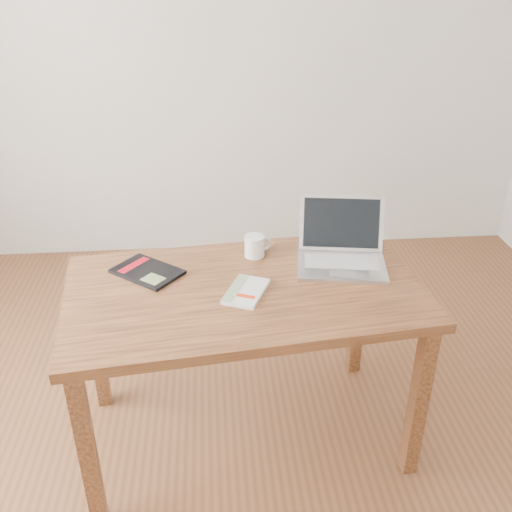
{
  "coord_description": "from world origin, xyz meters",
  "views": [
    {
      "loc": [
        -0.13,
        -1.66,
        1.87
      ],
      "look_at": [
        0.03,
        0.24,
        0.85
      ],
      "focal_mm": 40.0,
      "sensor_mm": 36.0,
      "label": 1
    }
  ],
  "objects": [
    {
      "name": "white_guidebook",
      "position": [
        -0.01,
        0.14,
        0.76
      ],
      "size": [
        0.2,
        0.24,
        0.02
      ],
      "rotation": [
        0.0,
        0.0,
        -0.4
      ],
      "color": "silver",
      "rests_on": "desk"
    },
    {
      "name": "black_guidebook",
      "position": [
        -0.39,
        0.32,
        0.76
      ],
      "size": [
        0.31,
        0.3,
        0.01
      ],
      "rotation": [
        0.0,
        0.0,
        0.89
      ],
      "color": "black",
      "rests_on": "desk"
    },
    {
      "name": "desk",
      "position": [
        -0.02,
        0.18,
        0.66
      ],
      "size": [
        1.42,
        0.92,
        0.75
      ],
      "rotation": [
        0.0,
        0.0,
        0.12
      ],
      "color": "brown",
      "rests_on": "ground"
    },
    {
      "name": "room",
      "position": [
        -0.07,
        0.0,
        1.36
      ],
      "size": [
        4.04,
        4.04,
        2.7
      ],
      "color": "brown",
      "rests_on": "ground"
    },
    {
      "name": "laptop",
      "position": [
        0.39,
        0.35,
        0.8
      ],
      "size": [
        0.4,
        0.38,
        0.23
      ],
      "rotation": [
        0.0,
        0.0,
        -0.16
      ],
      "color": "silver",
      "rests_on": "desk"
    },
    {
      "name": "coffee_mug",
      "position": [
        0.05,
        0.43,
        0.8
      ],
      "size": [
        0.12,
        0.08,
        0.09
      ],
      "rotation": [
        0.0,
        0.0,
        0.39
      ],
      "color": "white",
      "rests_on": "desk"
    }
  ]
}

